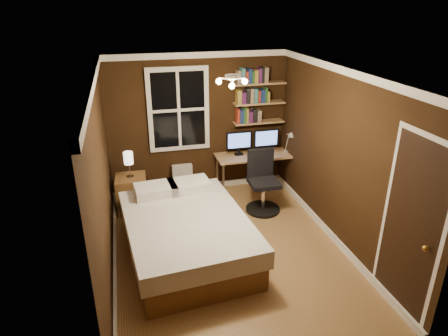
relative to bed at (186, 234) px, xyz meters
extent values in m
plane|color=brown|center=(0.59, -0.07, -0.32)|extent=(4.20, 4.20, 0.00)
cube|color=black|center=(0.59, 2.03, 0.93)|extent=(3.20, 0.04, 2.50)
cube|color=black|center=(-1.01, -0.07, 0.93)|extent=(0.04, 4.20, 2.50)
cube|color=black|center=(2.19, -0.07, 0.93)|extent=(0.04, 4.20, 2.50)
cube|color=white|center=(0.59, -0.07, 2.18)|extent=(3.20, 4.20, 0.02)
cube|color=white|center=(0.24, 2.00, 1.23)|extent=(1.06, 0.06, 1.46)
sphere|color=gold|center=(2.14, -1.92, 0.68)|extent=(0.06, 0.06, 0.06)
cube|color=tan|center=(1.67, 1.91, 0.93)|extent=(0.92, 0.22, 0.03)
cube|color=tan|center=(1.67, 1.91, 1.28)|extent=(0.92, 0.22, 0.03)
cube|color=tan|center=(1.67, 1.91, 1.63)|extent=(0.92, 0.22, 0.03)
cube|color=brown|center=(0.00, -0.03, -0.15)|extent=(1.66, 2.24, 0.34)
cube|color=silver|center=(0.00, -0.03, 0.15)|extent=(1.76, 2.31, 0.25)
cube|color=white|center=(-0.32, 0.77, 0.35)|extent=(0.65, 0.48, 0.15)
cube|color=white|center=(0.18, 0.81, 0.35)|extent=(0.65, 0.48, 0.15)
cube|color=brown|center=(-0.68, 1.48, -0.01)|extent=(0.51, 0.51, 0.61)
cube|color=silver|center=(0.24, 1.93, -0.05)|extent=(0.36, 0.13, 0.54)
cube|color=tan|center=(1.58, 1.74, 0.36)|extent=(1.46, 0.55, 0.04)
cylinder|color=beige|center=(0.91, 1.50, 0.01)|extent=(0.04, 0.04, 0.66)
cylinder|color=beige|center=(2.25, 1.50, 0.01)|extent=(0.04, 0.04, 0.66)
cylinder|color=beige|center=(0.91, 1.97, 0.01)|extent=(0.04, 0.04, 0.66)
cylinder|color=beige|center=(2.25, 1.97, 0.01)|extent=(0.04, 0.04, 0.66)
cylinder|color=black|center=(1.44, 0.91, -0.29)|extent=(0.57, 0.57, 0.05)
cylinder|color=silver|center=(1.44, 0.91, -0.05)|extent=(0.06, 0.06, 0.43)
cube|color=black|center=(1.44, 0.91, 0.20)|extent=(0.47, 0.47, 0.07)
cube|color=black|center=(1.45, 1.12, 0.48)|extent=(0.45, 0.06, 0.49)
camera|label=1|loc=(-0.66, -4.68, 2.99)|focal=32.00mm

